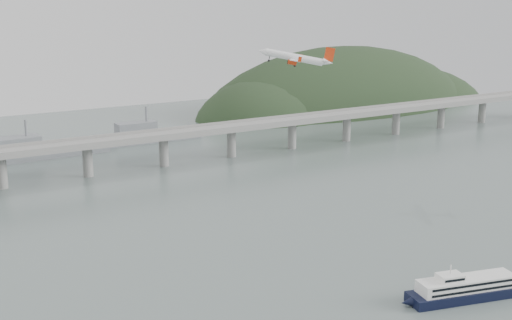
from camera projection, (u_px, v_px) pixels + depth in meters
ground at (331, 278)px, 264.86m from camera, size 900.00×900.00×0.00m
bridge at (132, 143)px, 425.62m from camera, size 800.00×22.00×23.90m
headland at (352, 125)px, 689.65m from camera, size 365.00×155.00×156.00m
ferry at (466, 289)px, 246.46m from camera, size 71.99×26.01×13.79m
airliner at (296, 58)px, 321.99m from camera, size 31.64×29.67×9.57m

